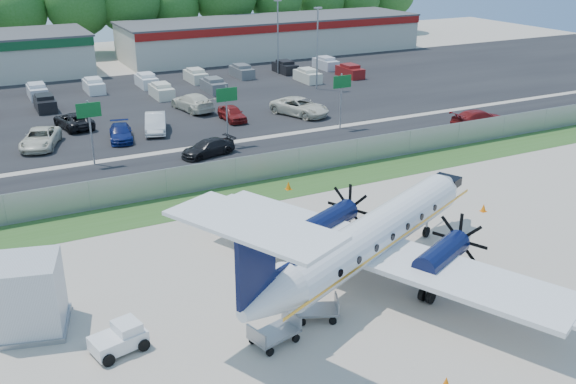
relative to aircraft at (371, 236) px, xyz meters
name	(u,v)px	position (x,y,z in m)	size (l,w,h in m)	color
ground	(340,271)	(-0.81, 1.46, -2.44)	(170.00, 170.00, 0.00)	#BBAE9E
grass_verge	(248,194)	(-0.81, 13.46, -2.43)	(170.00, 4.00, 0.02)	#2D561E
access_road	(211,164)	(-0.81, 20.46, -2.43)	(170.00, 8.00, 0.02)	black
parking_lot	(140,105)	(-0.81, 41.46, -2.43)	(170.00, 32.00, 0.02)	black
perimeter_fence	(236,171)	(-0.81, 15.46, -1.44)	(120.00, 0.06, 1.99)	gray
building_east	(273,36)	(25.19, 63.44, 0.19)	(44.40, 12.40, 5.24)	beige
sign_left	(90,119)	(-8.81, 24.37, 1.17)	(1.80, 0.26, 5.00)	gray
sign_mid	(227,103)	(2.19, 24.37, 1.17)	(1.80, 0.26, 5.00)	gray
sign_right	(342,89)	(13.19, 24.37, 1.17)	(1.80, 0.26, 5.00)	gray
light_pole_ne	(317,43)	(19.19, 39.46, 2.79)	(0.90, 0.35, 9.09)	gray
light_pole_se	(278,32)	(19.19, 49.46, 2.79)	(0.90, 0.35, 9.09)	gray
tree_line	(79,55)	(-0.81, 75.46, -2.44)	(112.00, 6.00, 14.00)	#215A1A
aircraft	(371,236)	(0.00, 0.00, 0.00)	(20.24, 19.63, 6.32)	white
pushback_tug	(120,338)	(-12.65, -0.23, -1.87)	(2.46, 2.03, 1.20)	white
baggage_cart_near	(316,309)	(-4.14, -1.89, -1.96)	(2.29, 1.87, 1.04)	gray
baggage_cart_far	(274,333)	(-6.67, -2.75, -1.93)	(2.33, 1.74, 1.09)	gray
service_container	(29,298)	(-15.76, 3.13, -0.87)	(3.68, 3.68, 3.36)	silver
cone_nose	(484,208)	(11.36, 3.99, -2.20)	(0.36, 0.36, 0.51)	orange
cone_port_wing	(446,383)	(-2.09, -8.45, -2.18)	(0.38, 0.38, 0.54)	orange
cone_starboard_wing	(288,186)	(2.06, 13.01, -2.16)	(0.41, 0.41, 0.59)	orange
road_car_mid	(208,156)	(-0.29, 22.48, -2.44)	(1.83, 4.51, 1.31)	black
road_car_east	(478,127)	(24.66, 18.99, -2.44)	(2.23, 5.50, 1.59)	maroon
parked_car_a	(42,147)	(-11.85, 30.85, -2.44)	(2.54, 5.51, 1.53)	beige
parked_car_b	(122,140)	(-5.47, 29.79, -2.44)	(1.85, 4.56, 1.32)	navy
parked_car_c	(156,132)	(-2.10, 30.89, -2.44)	(1.76, 5.05, 1.66)	silver
parked_car_d	(232,121)	(5.42, 31.30, -2.44)	(1.69, 4.21, 1.43)	maroon
parked_car_e	(300,115)	(12.07, 30.16, -2.44)	(2.80, 6.06, 1.69)	beige
parked_car_f	(74,128)	(-8.41, 35.56, -2.44)	(2.37, 5.15, 1.43)	black
parked_car_g	(193,111)	(3.35, 36.66, -2.44)	(2.41, 5.94, 1.72)	beige
far_parking_rows	(128,95)	(-0.81, 46.46, -2.44)	(56.00, 10.00, 1.60)	gray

